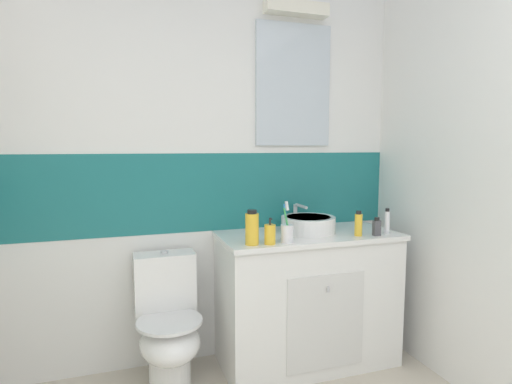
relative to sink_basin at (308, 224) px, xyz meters
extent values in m
cube|color=white|center=(-0.61, 0.29, -0.48)|extent=(3.20, 0.10, 0.85)
cube|color=#1E7272|center=(-0.61, 0.29, 0.20)|extent=(3.20, 0.10, 0.50)
cube|color=white|center=(-0.61, 0.29, 1.02)|extent=(3.20, 0.10, 1.15)
cube|color=silver|center=(-0.01, 0.23, 0.89)|extent=(0.53, 0.02, 0.80)
cube|color=white|center=(-0.01, 0.19, 1.37)|extent=(0.43, 0.10, 0.08)
cube|color=white|center=(-0.01, -0.02, -0.49)|extent=(1.10, 0.52, 0.82)
cube|color=white|center=(-0.01, -0.03, -0.07)|extent=(1.12, 0.54, 0.03)
cube|color=silver|center=(-0.01, -0.29, -0.54)|extent=(0.49, 0.01, 0.57)
cylinder|color=silver|center=(-0.01, -0.30, -0.33)|extent=(0.02, 0.02, 0.03)
cylinder|color=white|center=(0.00, 0.00, 0.00)|extent=(0.34, 0.34, 0.10)
cylinder|color=#B3B3B8|center=(0.00, 0.00, 0.04)|extent=(0.28, 0.28, 0.01)
cylinder|color=silver|center=(0.00, 0.20, 0.02)|extent=(0.03, 0.03, 0.15)
cylinder|color=silver|center=(0.00, 0.10, 0.10)|extent=(0.02, 0.16, 0.02)
cylinder|color=white|center=(-0.89, -0.04, -0.81)|extent=(0.24, 0.24, 0.18)
ellipsoid|color=white|center=(-0.89, -0.08, -0.61)|extent=(0.34, 0.42, 0.22)
cylinder|color=white|center=(-0.89, -0.08, -0.49)|extent=(0.37, 0.37, 0.02)
cube|color=white|center=(-0.89, 0.13, -0.33)|extent=(0.36, 0.17, 0.35)
cylinder|color=silver|center=(-0.89, 0.13, -0.14)|extent=(0.04, 0.04, 0.02)
cylinder|color=white|center=(-0.24, -0.22, 0.00)|extent=(0.07, 0.07, 0.10)
cylinder|color=#3FB259|center=(-0.24, -0.24, 0.06)|extent=(0.04, 0.03, 0.17)
cube|color=white|center=(-0.24, -0.24, 0.15)|extent=(0.02, 0.02, 0.03)
cylinder|color=#338CD8|center=(-0.24, -0.21, 0.07)|extent=(0.03, 0.02, 0.19)
cube|color=white|center=(-0.24, -0.21, 0.17)|extent=(0.02, 0.02, 0.03)
cylinder|color=yellow|center=(-0.34, -0.23, 0.00)|extent=(0.06, 0.06, 0.11)
cylinder|color=#262626|center=(-0.34, -0.23, 0.07)|extent=(0.01, 0.01, 0.04)
cylinder|color=#262626|center=(-0.34, -0.24, 0.09)|extent=(0.01, 0.02, 0.01)
cylinder|color=yellow|center=(0.24, -0.20, 0.01)|extent=(0.05, 0.05, 0.13)
cylinder|color=black|center=(0.24, -0.20, 0.09)|extent=(0.03, 0.03, 0.02)
cylinder|color=yellow|center=(-0.44, -0.21, 0.03)|extent=(0.08, 0.08, 0.18)
cylinder|color=black|center=(-0.44, -0.21, 0.13)|extent=(0.05, 0.05, 0.02)
cube|color=#4C4C51|center=(0.35, -0.23, -0.01)|extent=(0.04, 0.03, 0.09)
cylinder|color=black|center=(0.35, -0.23, 0.05)|extent=(0.03, 0.03, 0.02)
cylinder|color=white|center=(0.45, -0.20, 0.02)|extent=(0.03, 0.03, 0.14)
cylinder|color=black|center=(0.45, -0.20, 0.10)|extent=(0.02, 0.02, 0.02)
camera|label=1|loc=(-1.13, -2.34, 0.49)|focal=28.86mm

